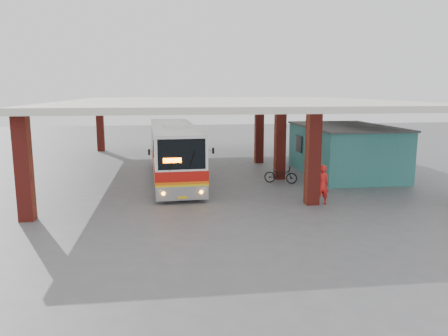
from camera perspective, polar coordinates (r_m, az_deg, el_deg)
name	(u,v)px	position (r m, az deg, el deg)	size (l,w,h in m)	color
ground	(238,191)	(23.25, 1.90, -3.07)	(90.00, 90.00, 0.00)	#515154
brick_columns	(248,140)	(27.98, 3.16, 3.70)	(20.10, 21.60, 4.35)	maroon
canopy_roof	(230,102)	(29.14, 0.84, 8.56)	(21.00, 23.00, 0.30)	silver
shop_building	(344,150)	(28.85, 15.45, 2.32)	(5.20, 8.20, 3.11)	#307871
coach_bus	(174,151)	(26.15, -6.55, 2.21)	(3.04, 12.04, 3.48)	white
motorcycle	(281,175)	(25.37, 7.42, -0.87)	(0.67, 1.91, 1.00)	black
pedestrian	(322,185)	(20.95, 12.65, -2.14)	(0.69, 0.45, 1.89)	red
red_chair	(284,161)	(31.05, 7.84, 0.91)	(0.52, 0.52, 0.82)	#AC1218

